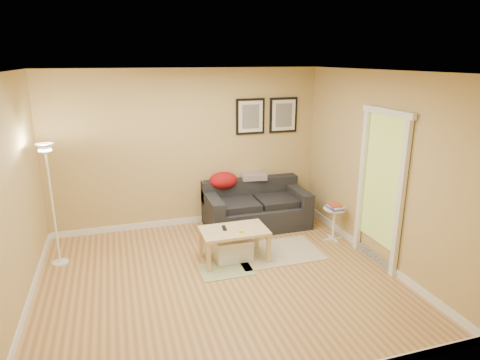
{
  "coord_description": "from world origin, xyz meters",
  "views": [
    {
      "loc": [
        -1.14,
        -4.61,
        2.75
      ],
      "look_at": [
        0.55,
        0.85,
        1.05
      ],
      "focal_mm": 30.89,
      "sensor_mm": 36.0,
      "label": 1
    }
  ],
  "objects_px": {
    "coffee_table": "(234,245)",
    "floor_lamp": "(53,209)",
    "book_stack": "(335,206)",
    "storage_bin": "(233,248)",
    "sofa": "(256,205)",
    "side_table": "(334,224)"
  },
  "relations": [
    {
      "from": "coffee_table",
      "to": "floor_lamp",
      "type": "xyz_separation_m",
      "value": [
        -2.34,
        0.6,
        0.58
      ]
    },
    {
      "from": "book_stack",
      "to": "storage_bin",
      "type": "bearing_deg",
      "value": 175.19
    },
    {
      "from": "floor_lamp",
      "to": "sofa",
      "type": "bearing_deg",
      "value": 8.58
    },
    {
      "from": "side_table",
      "to": "sofa",
      "type": "bearing_deg",
      "value": 137.94
    },
    {
      "from": "sofa",
      "to": "storage_bin",
      "type": "distance_m",
      "value": 1.28
    },
    {
      "from": "book_stack",
      "to": "floor_lamp",
      "type": "bearing_deg",
      "value": 164.11
    },
    {
      "from": "storage_bin",
      "to": "side_table",
      "type": "bearing_deg",
      "value": 5.53
    },
    {
      "from": "storage_bin",
      "to": "book_stack",
      "type": "height_order",
      "value": "book_stack"
    },
    {
      "from": "storage_bin",
      "to": "side_table",
      "type": "relative_size",
      "value": 0.99
    },
    {
      "from": "sofa",
      "to": "coffee_table",
      "type": "height_order",
      "value": "sofa"
    },
    {
      "from": "storage_bin",
      "to": "book_stack",
      "type": "bearing_deg",
      "value": 4.89
    },
    {
      "from": "coffee_table",
      "to": "book_stack",
      "type": "height_order",
      "value": "book_stack"
    },
    {
      "from": "side_table",
      "to": "floor_lamp",
      "type": "xyz_separation_m",
      "value": [
        -4.02,
        0.41,
        0.54
      ]
    },
    {
      "from": "storage_bin",
      "to": "floor_lamp",
      "type": "xyz_separation_m",
      "value": [
        -2.33,
        0.58,
        0.65
      ]
    },
    {
      "from": "sofa",
      "to": "book_stack",
      "type": "bearing_deg",
      "value": -43.02
    },
    {
      "from": "sofa",
      "to": "side_table",
      "type": "height_order",
      "value": "sofa"
    },
    {
      "from": "sofa",
      "to": "floor_lamp",
      "type": "xyz_separation_m",
      "value": [
        -3.05,
        -0.46,
        0.43
      ]
    },
    {
      "from": "floor_lamp",
      "to": "side_table",
      "type": "bearing_deg",
      "value": -5.89
    },
    {
      "from": "coffee_table",
      "to": "floor_lamp",
      "type": "height_order",
      "value": "floor_lamp"
    },
    {
      "from": "side_table",
      "to": "coffee_table",
      "type": "bearing_deg",
      "value": -173.62
    },
    {
      "from": "sofa",
      "to": "side_table",
      "type": "bearing_deg",
      "value": -42.06
    },
    {
      "from": "storage_bin",
      "to": "floor_lamp",
      "type": "relative_size",
      "value": 0.31
    }
  ]
}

